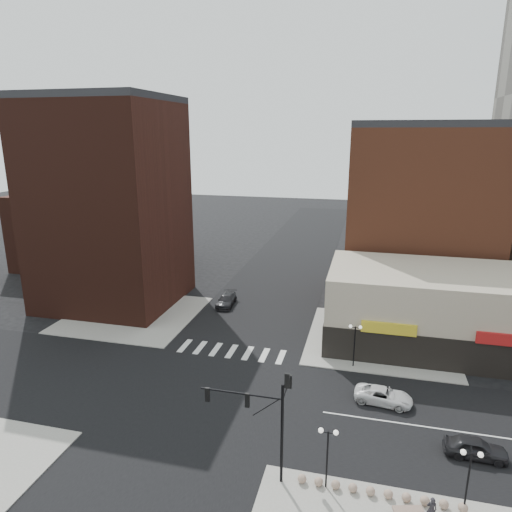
% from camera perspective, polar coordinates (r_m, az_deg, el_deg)
% --- Properties ---
extents(ground, '(240.00, 240.00, 0.00)m').
position_cam_1_polar(ground, '(40.57, -6.46, -16.91)').
color(ground, black).
rests_on(ground, ground).
extents(road_ew, '(200.00, 14.00, 0.02)m').
position_cam_1_polar(road_ew, '(40.57, -6.46, -16.90)').
color(road_ew, black).
rests_on(road_ew, ground).
extents(road_ns, '(14.00, 200.00, 0.02)m').
position_cam_1_polar(road_ns, '(40.56, -6.46, -16.90)').
color(road_ns, black).
rests_on(road_ns, ground).
extents(sidewalk_nw, '(15.00, 15.00, 0.12)m').
position_cam_1_polar(sidewalk_nw, '(57.93, -15.04, -7.05)').
color(sidewalk_nw, gray).
rests_on(sidewalk_nw, ground).
extents(sidewalk_ne, '(15.00, 15.00, 0.12)m').
position_cam_1_polar(sidewalk_ne, '(51.28, 15.17, -10.07)').
color(sidewalk_ne, gray).
rests_on(sidewalk_ne, ground).
extents(building_nw, '(16.00, 15.00, 25.00)m').
position_cam_1_polar(building_nw, '(60.23, -17.80, 5.91)').
color(building_nw, '#371911').
rests_on(building_nw, ground).
extents(building_nw_low, '(20.00, 18.00, 12.00)m').
position_cam_1_polar(building_nw_low, '(81.13, -19.60, 3.33)').
color(building_nw_low, '#371911').
rests_on(building_nw_low, ground).
extents(building_ne_midrise, '(18.00, 15.00, 22.00)m').
position_cam_1_polar(building_ne_midrise, '(62.76, 19.83, 4.69)').
color(building_ne_midrise, brown).
rests_on(building_ne_midrise, ground).
extents(building_ne_row, '(24.20, 12.20, 8.00)m').
position_cam_1_polar(building_ne_row, '(51.15, 22.76, -6.88)').
color(building_ne_row, '#B4A58F').
rests_on(building_ne_row, ground).
extents(traffic_signal, '(5.59, 3.09, 7.77)m').
position_cam_1_polar(traffic_signal, '(29.80, 1.52, -18.54)').
color(traffic_signal, black).
rests_on(traffic_signal, ground).
extents(street_lamp_se_a, '(1.22, 0.32, 4.16)m').
position_cam_1_polar(street_lamp_se_a, '(30.21, 8.97, -22.12)').
color(street_lamp_se_a, black).
rests_on(street_lamp_se_a, sidewalk_se).
extents(street_lamp_se_b, '(1.22, 0.32, 4.16)m').
position_cam_1_polar(street_lamp_se_b, '(30.86, 25.19, -22.65)').
color(street_lamp_se_b, black).
rests_on(street_lamp_se_b, sidewalk_se).
extents(street_lamp_ne, '(1.22, 0.32, 4.16)m').
position_cam_1_polar(street_lamp_ne, '(43.99, 12.27, -9.62)').
color(street_lamp_ne, black).
rests_on(street_lamp_ne, sidewalk_ne).
extents(bollard_row, '(10.01, 0.56, 0.56)m').
position_cam_1_polar(bollard_row, '(32.05, 15.16, -26.64)').
color(bollard_row, gray).
rests_on(bollard_row, sidewalk_se).
extents(white_suv, '(4.88, 2.68, 1.29)m').
position_cam_1_polar(white_suv, '(40.44, 15.64, -16.47)').
color(white_suv, silver).
rests_on(white_suv, ground).
extents(dark_sedan_east, '(4.17, 1.77, 1.40)m').
position_cam_1_polar(dark_sedan_east, '(36.94, 25.75, -20.79)').
color(dark_sedan_east, black).
rests_on(dark_sedan_east, ground).
extents(dark_sedan_north, '(2.27, 4.98, 1.41)m').
position_cam_1_polar(dark_sedan_north, '(58.81, -3.73, -5.52)').
color(dark_sedan_north, black).
rests_on(dark_sedan_north, ground).
extents(pedestrian, '(0.58, 0.39, 1.58)m').
position_cam_1_polar(pedestrian, '(31.13, 21.09, -27.44)').
color(pedestrian, black).
rests_on(pedestrian, sidewalk_se).
extents(stone_bench, '(1.82, 0.98, 0.41)m').
position_cam_1_polar(stone_bench, '(31.47, 18.46, -28.02)').
color(stone_bench, '#8B7060').
rests_on(stone_bench, sidewalk_se).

